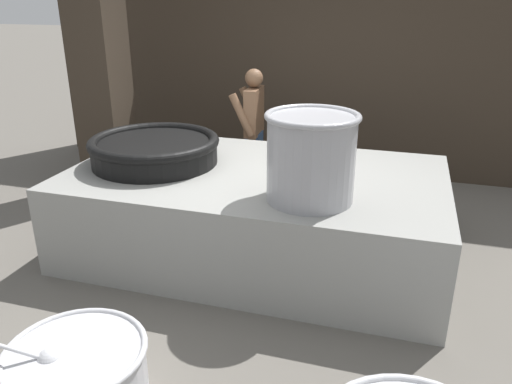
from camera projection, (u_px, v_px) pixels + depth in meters
name	position (u px, v px, depth m)	size (l,w,h in m)	color
ground_plane	(256.00, 250.00, 4.73)	(60.00, 60.00, 0.00)	#666059
back_wall	(314.00, 47.00, 6.44)	(7.42, 0.24, 3.24)	#382D23
support_pillar	(99.00, 54.00, 5.68)	(0.51, 0.51, 3.24)	#382D23
hearth_platform	(256.00, 212.00, 4.58)	(3.29, 1.94, 0.79)	gray
giant_wok_near	(155.00, 149.00, 4.61)	(1.20, 1.20, 0.25)	black
stock_pot	(311.00, 156.00, 3.70)	(0.71, 0.71, 0.67)	#9E9EA3
cook	(253.00, 128.00, 5.84)	(0.36, 0.55, 1.48)	brown
prep_bowl_vegetables	(79.00, 376.00, 2.84)	(0.94, 0.81, 0.74)	silver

